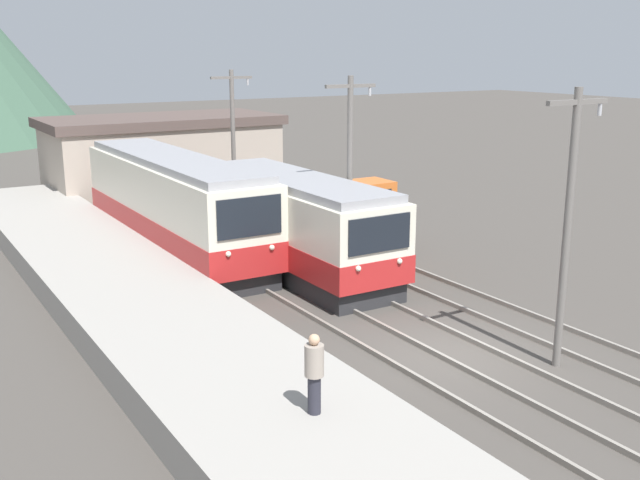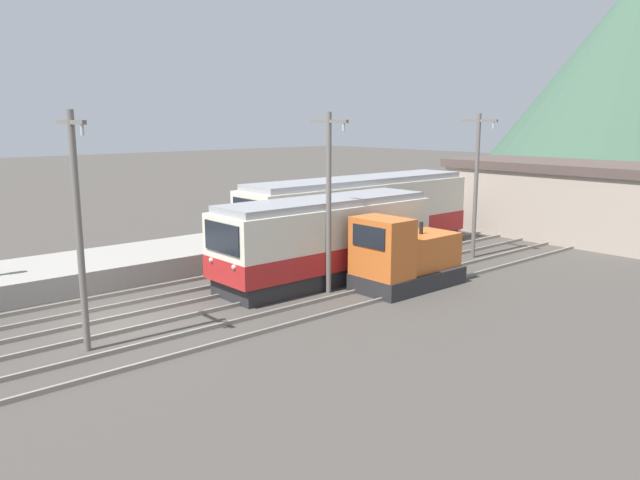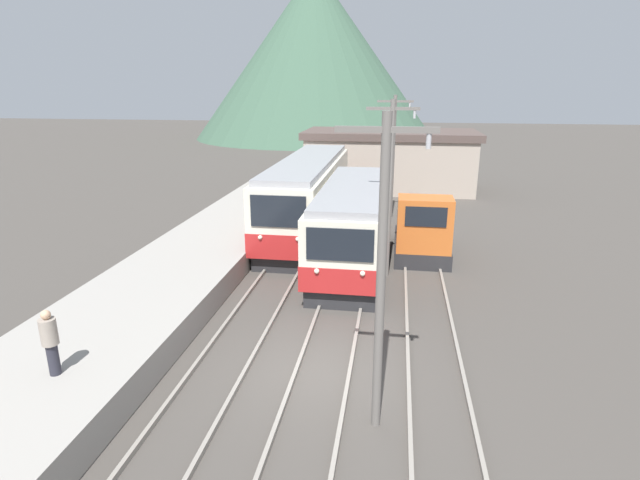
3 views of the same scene
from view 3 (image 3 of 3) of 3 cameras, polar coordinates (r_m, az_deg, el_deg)
ground_plane at (r=14.00m, az=-0.49°, el=-14.89°), size 200.00×200.00×0.00m
platform_left at (r=15.89m, az=-23.75°, el=-10.42°), size 4.50×54.00×0.93m
track_left at (r=14.55m, az=-10.94°, el=-13.57°), size 1.54×60.00×0.14m
track_center at (r=13.94m, az=0.35°, el=-14.71°), size 1.54×60.00×0.14m
track_right at (r=13.89m, az=13.15°, el=-15.33°), size 1.54×60.00×0.14m
commuter_train_left at (r=26.32m, az=-1.37°, el=4.78°), size 2.84×13.57×3.87m
commuter_train_center at (r=21.40m, az=3.80°, el=1.40°), size 2.84×10.23×3.50m
shunting_locomotive at (r=23.00m, az=11.59°, el=1.10°), size 2.40×4.64×3.00m
catenary_mast_near at (r=10.45m, az=7.07°, el=-3.23°), size 2.00×0.20×6.99m
catenary_mast_mid at (r=19.70m, az=8.02°, el=6.41°), size 2.00×0.20×6.99m
catenary_mast_far at (r=29.16m, az=8.37°, el=9.85°), size 2.00×0.20×6.99m
person_on_platform at (r=13.31m, az=-28.47°, el=-10.02°), size 0.38×0.38×1.64m
station_building at (r=38.08m, az=7.97°, el=9.07°), size 12.60×6.30×4.32m
mountain_backdrop at (r=78.11m, az=-0.59°, el=20.38°), size 35.58×35.58×23.67m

